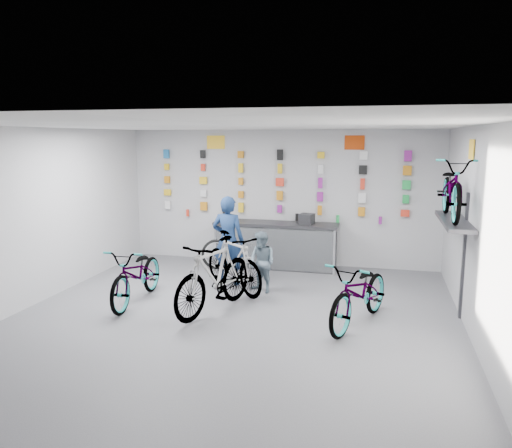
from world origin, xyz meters
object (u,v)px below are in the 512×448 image
(counter, at_px, (276,246))
(bike_service, at_px, (233,262))
(clerk, at_px, (228,240))
(bike_right, at_px, (360,293))
(bike_center, at_px, (214,276))
(bike_left, at_px, (137,274))
(customer, at_px, (262,262))

(counter, distance_m, bike_service, 1.91)
(counter, height_order, clerk, clerk)
(counter, height_order, bike_service, bike_service)
(bike_right, distance_m, clerk, 3.07)
(bike_center, relative_size, bike_service, 1.10)
(bike_center, height_order, bike_right, bike_center)
(bike_center, height_order, bike_service, bike_center)
(clerk, bearing_deg, bike_left, 52.44)
(counter, relative_size, bike_left, 1.41)
(clerk, xyz_separation_m, customer, (0.76, -0.36, -0.30))
(bike_center, distance_m, clerk, 1.60)
(bike_left, distance_m, customer, 2.24)
(bike_service, height_order, customer, customer)
(bike_left, distance_m, clerk, 1.92)
(bike_center, height_order, customer, bike_center)
(bike_left, bearing_deg, counter, 54.48)
(customer, bearing_deg, bike_center, -83.81)
(bike_service, bearing_deg, clerk, 69.77)
(bike_right, distance_m, bike_service, 2.64)
(counter, relative_size, bike_right, 1.39)
(counter, bearing_deg, customer, -86.25)
(bike_center, relative_size, clerk, 1.16)
(bike_left, height_order, bike_center, bike_center)
(bike_right, relative_size, bike_service, 1.06)
(bike_center, bearing_deg, counter, 100.59)
(bike_center, distance_m, customer, 1.31)
(customer, bearing_deg, bike_right, -5.06)
(bike_left, relative_size, bike_center, 0.95)
(clerk, distance_m, customer, 0.89)
(bike_left, xyz_separation_m, clerk, (1.19, 1.46, 0.36))
(counter, height_order, bike_right, bike_right)
(bike_right, height_order, customer, customer)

